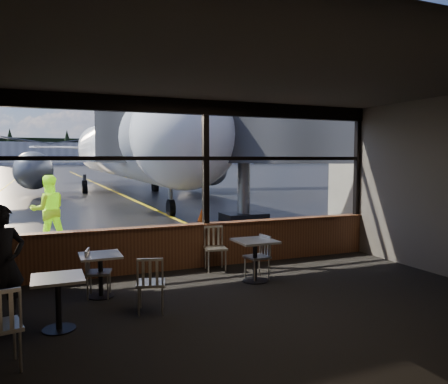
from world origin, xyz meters
TOP-DOWN VIEW (x-y plane):
  - ground_plane at (0.00, 120.00)m, footprint 520.00×520.00m
  - carpet_floor at (0.00, -3.00)m, footprint 8.00×6.00m
  - ceiling at (0.00, -3.00)m, footprint 8.00×6.00m
  - window_sill at (0.00, 0.00)m, footprint 8.00×0.28m
  - window_header at (0.00, 0.00)m, footprint 8.00×0.18m
  - mullion_centre at (0.00, 0.00)m, footprint 0.12×0.12m
  - mullion_right at (3.95, 0.00)m, footprint 0.12×0.12m
  - window_transom at (0.00, 0.00)m, footprint 8.00×0.10m
  - airliner at (1.85, 21.08)m, footprint 32.09×38.26m
  - jet_bridge at (3.60, 5.50)m, footprint 9.35×11.43m
  - cafe_table_near at (0.44, -1.44)m, footprint 0.72×0.72m
  - cafe_table_mid at (-2.33, -1.28)m, footprint 0.66×0.66m
  - cafe_table_left at (-3.02, -2.51)m, footprint 0.66×0.66m
  - chair_near_e at (0.55, -1.32)m, footprint 0.51×0.51m
  - chair_near_n at (0.06, -0.40)m, footprint 0.57×0.57m
  - chair_mid_s at (-1.72, -2.30)m, footprint 0.58×0.58m
  - chair_mid_w at (-2.36, -1.29)m, footprint 0.55×0.55m
  - passenger at (-3.70, -1.89)m, footprint 0.72×0.66m
  - ground_crew at (-3.05, 3.90)m, footprint 1.01×0.84m
  - cone_nose at (2.23, 6.48)m, footprint 0.33×0.33m
  - hangar_mid at (0.00, 185.00)m, footprint 38.00×15.00m
  - hangar_right at (60.00, 178.00)m, footprint 50.00×20.00m
  - fuel_tank_c at (-10.00, 182.00)m, footprint 8.00×8.00m
  - treeline at (0.00, 210.00)m, footprint 360.00×3.00m

SIDE VIEW (x-z plane):
  - ground_plane at x=0.00m, z-range 0.00..0.00m
  - carpet_floor at x=0.00m, z-range 0.01..0.01m
  - cone_nose at x=2.23m, z-range 0.00..0.46m
  - cafe_table_mid at x=-2.33m, z-range 0.00..0.72m
  - cafe_table_left at x=-3.02m, z-range 0.00..0.73m
  - cafe_table_near at x=0.44m, z-range 0.00..0.79m
  - chair_mid_w at x=-2.36m, z-range 0.00..0.82m
  - chair_near_e at x=0.55m, z-range 0.00..0.85m
  - chair_mid_s at x=-1.72m, z-range 0.00..0.87m
  - window_sill at x=0.00m, z-range 0.00..0.90m
  - chair_near_n at x=0.06m, z-range 0.00..0.91m
  - passenger at x=-3.70m, z-range 0.00..1.66m
  - ground_crew at x=-3.05m, z-range 0.00..1.86m
  - mullion_centre at x=0.00m, z-range 0.90..3.50m
  - mullion_right at x=3.95m, z-range 0.90..3.50m
  - window_transom at x=0.00m, z-range 2.26..2.34m
  - jet_bridge at x=3.60m, z-range 0.00..4.99m
  - fuel_tank_c at x=-10.00m, z-range 0.00..6.00m
  - window_header at x=0.00m, z-range 3.20..3.50m
  - ceiling at x=0.00m, z-range 3.48..3.52m
  - hangar_mid at x=0.00m, z-range 0.00..10.00m
  - airliner at x=1.85m, z-range 0.00..11.52m
  - hangar_right at x=60.00m, z-range 0.00..12.00m
  - treeline at x=0.00m, z-range 0.00..12.00m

